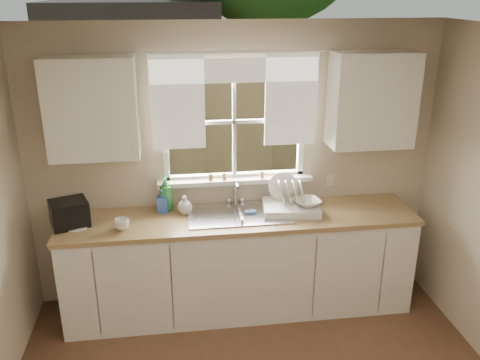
{
  "coord_description": "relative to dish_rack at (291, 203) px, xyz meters",
  "views": [
    {
      "loc": [
        -0.53,
        -2.23,
        2.74
      ],
      "look_at": [
        0.0,
        1.65,
        1.25
      ],
      "focal_mm": 38.0,
      "sensor_mm": 36.0,
      "label": 1
    }
  ],
  "objects": [
    {
      "name": "room_walls",
      "position": [
        -0.46,
        -1.8,
        0.26
      ],
      "size": [
        3.62,
        4.02,
        2.5
      ],
      "color": "beige",
      "rests_on": "ground"
    },
    {
      "name": "ceiling",
      "position": [
        -0.46,
        -1.73,
        1.52
      ],
      "size": [
        3.6,
        4.0,
        0.02
      ],
      "primitive_type": "cube",
      "color": "silver",
      "rests_on": "room_walls"
    },
    {
      "name": "window",
      "position": [
        -0.46,
        0.27,
        0.51
      ],
      "size": [
        1.38,
        0.16,
        1.06
      ],
      "color": "white",
      "rests_on": "room_walls"
    },
    {
      "name": "curtains",
      "position": [
        -0.46,
        0.22,
        0.96
      ],
      "size": [
        1.5,
        0.03,
        0.81
      ],
      "color": "white",
      "rests_on": "room_walls"
    },
    {
      "name": "base_cabinets",
      "position": [
        -0.46,
        -0.05,
        -0.54
      ],
      "size": [
        3.0,
        0.62,
        0.87
      ],
      "primitive_type": "cube",
      "color": "silver",
      "rests_on": "ground"
    },
    {
      "name": "countertop",
      "position": [
        -0.46,
        -0.05,
        -0.09
      ],
      "size": [
        3.04,
        0.65,
        0.04
      ],
      "primitive_type": "cube",
      "color": "#9A7A4D",
      "rests_on": "base_cabinets"
    },
    {
      "name": "upper_cabinet_left",
      "position": [
        -1.61,
        0.09,
        0.87
      ],
      "size": [
        0.7,
        0.33,
        0.8
      ],
      "primitive_type": "cube",
      "color": "silver",
      "rests_on": "room_walls"
    },
    {
      "name": "upper_cabinet_right",
      "position": [
        0.69,
        0.09,
        0.87
      ],
      "size": [
        0.7,
        0.33,
        0.8
      ],
      "primitive_type": "cube",
      "color": "silver",
      "rests_on": "room_walls"
    },
    {
      "name": "wall_outlet",
      "position": [
        0.42,
        0.25,
        0.1
      ],
      "size": [
        0.08,
        0.01,
        0.12
      ],
      "primitive_type": "cube",
      "color": "beige",
      "rests_on": "room_walls"
    },
    {
      "name": "sill_jars",
      "position": [
        -0.48,
        0.21,
        0.2
      ],
      "size": [
        0.5,
        0.04,
        0.06
      ],
      "color": "brown",
      "rests_on": "window"
    },
    {
      "name": "sink",
      "position": [
        -0.46,
        -0.02,
        -0.14
      ],
      "size": [
        0.88,
        0.52,
        0.4
      ],
      "color": "#B7B7BC",
      "rests_on": "countertop"
    },
    {
      "name": "dish_rack",
      "position": [
        0.0,
        0.0,
        0.0
      ],
      "size": [
        0.53,
        0.42,
        0.31
      ],
      "color": "white",
      "rests_on": "countertop"
    },
    {
      "name": "bowl",
      "position": [
        0.14,
        -0.05,
        0.02
      ],
      "size": [
        0.26,
        0.26,
        0.05
      ],
      "primitive_type": "imported",
      "rotation": [
        0.0,
        0.0,
        0.22
      ],
      "color": "silver",
      "rests_on": "dish_rack"
    },
    {
      "name": "soap_bottle_a",
      "position": [
        -1.07,
        0.16,
        0.09
      ],
      "size": [
        0.16,
        0.16,
        0.31
      ],
      "primitive_type": "imported",
      "rotation": [
        0.0,
        0.0,
        -0.36
      ],
      "color": "#2E8E3C",
      "rests_on": "countertop"
    },
    {
      "name": "soap_bottle_b",
      "position": [
        -1.1,
        0.13,
        0.04
      ],
      "size": [
        0.11,
        0.11,
        0.21
      ],
      "primitive_type": "imported",
      "rotation": [
        0.0,
        0.0,
        -0.19
      ],
      "color": "blue",
      "rests_on": "countertop"
    },
    {
      "name": "soap_bottle_c",
      "position": [
        -0.92,
        0.06,
        0.01
      ],
      "size": [
        0.16,
        0.16,
        0.16
      ],
      "primitive_type": "imported",
      "rotation": [
        0.0,
        0.0,
        -0.33
      ],
      "color": "beige",
      "rests_on": "countertop"
    },
    {
      "name": "saucer",
      "position": [
        -1.81,
        -0.08,
        -0.06
      ],
      "size": [
        0.2,
        0.2,
        0.01
      ],
      "primitive_type": "cylinder",
      "color": "silver",
      "rests_on": "countertop"
    },
    {
      "name": "cup",
      "position": [
        -1.43,
        -0.18,
        -0.02
      ],
      "size": [
        0.16,
        0.16,
        0.09
      ],
      "primitive_type": "imported",
      "rotation": [
        0.0,
        0.0,
        0.43
      ],
      "color": "silver",
      "rests_on": "countertop"
    },
    {
      "name": "black_appliance",
      "position": [
        -1.86,
        -0.04,
        0.04
      ],
      "size": [
        0.36,
        0.33,
        0.21
      ],
      "primitive_type": "cube",
      "rotation": [
        0.0,
        0.0,
        0.35
      ],
      "color": "black",
      "rests_on": "countertop"
    }
  ]
}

